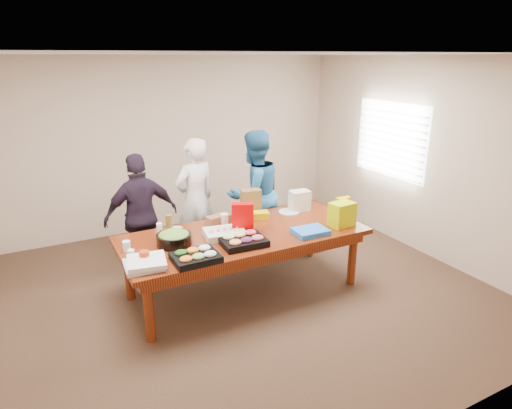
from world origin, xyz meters
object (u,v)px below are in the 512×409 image
conference_table (244,262)px  office_chair (270,216)px  salad_bowl (174,239)px  person_right (254,194)px  person_center (195,200)px  sheet_cake (225,233)px

conference_table → office_chair: office_chair is taller
salad_bowl → person_right: bearing=31.7°
office_chair → salad_bowl: size_ratio=2.58×
person_center → person_right: bearing=148.1°
conference_table → office_chair: 1.34m
person_center → office_chair: bearing=155.3°
conference_table → person_center: bearing=98.0°
office_chair → sheet_cake: 1.53m
sheet_cake → person_right: bearing=57.1°
conference_table → salad_bowl: (-0.81, 0.05, 0.44)m
conference_table → person_right: person_right is taller
person_center → sheet_cake: person_center is taller
office_chair → person_center: bearing=148.0°
office_chair → person_right: 0.49m
conference_table → sheet_cake: 0.48m
person_right → sheet_cake: bearing=35.7°
office_chair → sheet_cake: size_ratio=2.19×
office_chair → person_right: bearing=168.1°
office_chair → sheet_cake: office_chair is taller
sheet_cake → salad_bowl: 0.57m
sheet_cake → person_center: bearing=95.7°
person_right → office_chair: bearing=178.9°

